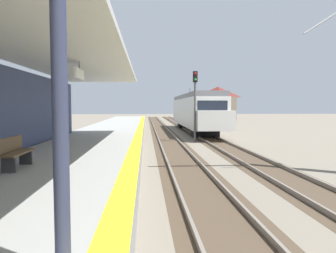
% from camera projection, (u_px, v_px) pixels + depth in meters
% --- Properties ---
extents(station_platform, '(5.00, 80.00, 0.91)m').
position_uv_depth(station_platform, '(92.00, 150.00, 15.97)').
color(station_platform, '#999993').
rests_on(station_platform, ground).
extents(track_pair_nearest_platform, '(2.34, 120.00, 0.16)m').
position_uv_depth(track_pair_nearest_platform, '(173.00, 147.00, 20.28)').
color(track_pair_nearest_platform, '#4C3D2D').
rests_on(track_pair_nearest_platform, ground).
extents(track_pair_middle, '(2.34, 120.00, 0.16)m').
position_uv_depth(track_pair_middle, '(225.00, 147.00, 20.52)').
color(track_pair_middle, '#4C3D2D').
rests_on(track_pair_middle, ground).
extents(approaching_train, '(2.93, 19.60, 4.76)m').
position_uv_depth(approaching_train, '(195.00, 111.00, 32.96)').
color(approaching_train, silver).
rests_on(approaching_train, ground).
extents(rail_signal_post, '(0.32, 0.34, 5.20)m').
position_uv_depth(rail_signal_post, '(195.00, 99.00, 23.28)').
color(rail_signal_post, '#4C4C4C').
rests_on(rail_signal_post, ground).
extents(platform_bench, '(0.45, 1.60, 0.88)m').
position_uv_depth(platform_bench, '(15.00, 152.00, 8.91)').
color(platform_bench, brown).
rests_on(platform_bench, station_platform).
extents(distant_trackside_house, '(6.60, 5.28, 6.40)m').
position_uv_depth(distant_trackside_house, '(218.00, 103.00, 60.87)').
color(distant_trackside_house, '#7F705B').
rests_on(distant_trackside_house, ground).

